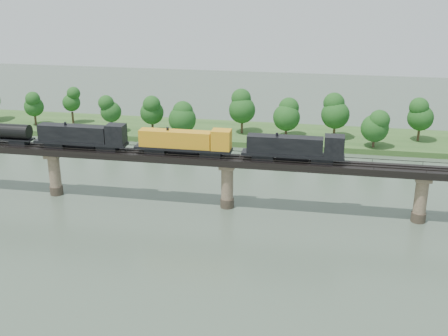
# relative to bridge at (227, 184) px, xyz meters

# --- Properties ---
(ground) EXTENTS (400.00, 400.00, 0.00)m
(ground) POSITION_rel_bridge_xyz_m (0.00, -30.00, -5.46)
(ground) COLOR #3A4A3B
(ground) RESTS_ON ground
(far_bank) EXTENTS (300.00, 24.00, 1.60)m
(far_bank) POSITION_rel_bridge_xyz_m (0.00, 55.00, -4.66)
(far_bank) COLOR #2E5221
(far_bank) RESTS_ON ground
(bridge) EXTENTS (236.00, 30.00, 11.50)m
(bridge) POSITION_rel_bridge_xyz_m (0.00, 0.00, 0.00)
(bridge) COLOR #473A2D
(bridge) RESTS_ON ground
(bridge_superstructure) EXTENTS (220.00, 4.90, 0.75)m
(bridge_superstructure) POSITION_rel_bridge_xyz_m (0.00, 0.00, 6.33)
(bridge_superstructure) COLOR black
(bridge_superstructure) RESTS_ON bridge
(far_treeline) EXTENTS (289.06, 17.54, 13.60)m
(far_treeline) POSITION_rel_bridge_xyz_m (-8.21, 50.52, 3.37)
(far_treeline) COLOR #382619
(far_treeline) RESTS_ON far_bank
(freight_train) EXTENTS (85.48, 3.33, 5.88)m
(freight_train) POSITION_rel_bridge_xyz_m (-17.17, 0.00, 8.85)
(freight_train) COLOR black
(freight_train) RESTS_ON bridge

